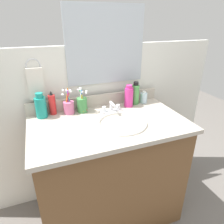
{
  "coord_description": "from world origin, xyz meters",
  "views": [
    {
      "loc": [
        -0.4,
        -1.13,
        1.46
      ],
      "look_at": [
        0.02,
        0.0,
        0.91
      ],
      "focal_mm": 32.3,
      "sensor_mm": 36.0,
      "label": 1
    }
  ],
  "objects_px": {
    "hand_towel": "(36,84)",
    "bottle_toner_green": "(136,94)",
    "bottle_mouthwash_teal": "(41,107)",
    "cup_green": "(82,104)",
    "faucet": "(111,108)",
    "bottle_soap_pink": "(129,96)",
    "bottle_gel_clear": "(144,98)",
    "cup_pink": "(69,107)",
    "bottle_spray_red": "(52,104)"
  },
  "relations": [
    {
      "from": "bottle_mouthwash_teal",
      "to": "bottle_toner_green",
      "type": "bearing_deg",
      "value": -0.79
    },
    {
      "from": "hand_towel",
      "to": "faucet",
      "type": "xyz_separation_m",
      "value": [
        0.49,
        -0.17,
        -0.19
      ]
    },
    {
      "from": "hand_towel",
      "to": "bottle_mouthwash_teal",
      "type": "bearing_deg",
      "value": -84.36
    },
    {
      "from": "bottle_spray_red",
      "to": "bottle_mouthwash_teal",
      "type": "relative_size",
      "value": 0.99
    },
    {
      "from": "cup_pink",
      "to": "cup_green",
      "type": "xyz_separation_m",
      "value": [
        0.1,
        -0.01,
        0.01
      ]
    },
    {
      "from": "bottle_soap_pink",
      "to": "cup_pink",
      "type": "height_order",
      "value": "cup_pink"
    },
    {
      "from": "bottle_spray_red",
      "to": "cup_green",
      "type": "relative_size",
      "value": 0.93
    },
    {
      "from": "cup_green",
      "to": "faucet",
      "type": "bearing_deg",
      "value": -21.82
    },
    {
      "from": "bottle_toner_green",
      "to": "cup_pink",
      "type": "bearing_deg",
      "value": 179.17
    },
    {
      "from": "hand_towel",
      "to": "bottle_soap_pink",
      "type": "height_order",
      "value": "hand_towel"
    },
    {
      "from": "bottle_gel_clear",
      "to": "bottle_toner_green",
      "type": "relative_size",
      "value": 0.55
    },
    {
      "from": "faucet",
      "to": "bottle_gel_clear",
      "type": "distance_m",
      "value": 0.32
    },
    {
      "from": "cup_green",
      "to": "bottle_mouthwash_teal",
      "type": "bearing_deg",
      "value": 177.71
    },
    {
      "from": "cup_green",
      "to": "bottle_gel_clear",
      "type": "bearing_deg",
      "value": -0.14
    },
    {
      "from": "faucet",
      "to": "bottle_soap_pink",
      "type": "bearing_deg",
      "value": 18.42
    },
    {
      "from": "bottle_toner_green",
      "to": "bottle_spray_red",
      "type": "bearing_deg",
      "value": 176.82
    },
    {
      "from": "faucet",
      "to": "bottle_mouthwash_teal",
      "type": "xyz_separation_m",
      "value": [
        -0.48,
        0.09,
        0.05
      ]
    },
    {
      "from": "bottle_spray_red",
      "to": "bottle_mouthwash_teal",
      "type": "distance_m",
      "value": 0.08
    },
    {
      "from": "faucet",
      "to": "bottle_spray_red",
      "type": "relative_size",
      "value": 0.91
    },
    {
      "from": "bottle_toner_green",
      "to": "bottle_mouthwash_teal",
      "type": "height_order",
      "value": "bottle_toner_green"
    },
    {
      "from": "cup_green",
      "to": "hand_towel",
      "type": "bearing_deg",
      "value": 162.56
    },
    {
      "from": "hand_towel",
      "to": "bottle_mouthwash_teal",
      "type": "distance_m",
      "value": 0.16
    },
    {
      "from": "faucet",
      "to": "bottle_toner_green",
      "type": "height_order",
      "value": "bottle_toner_green"
    },
    {
      "from": "bottle_soap_pink",
      "to": "cup_pink",
      "type": "bearing_deg",
      "value": 175.78
    },
    {
      "from": "bottle_mouthwash_teal",
      "to": "cup_green",
      "type": "distance_m",
      "value": 0.29
    },
    {
      "from": "bottle_spray_red",
      "to": "cup_pink",
      "type": "bearing_deg",
      "value": -14.16
    },
    {
      "from": "faucet",
      "to": "bottle_toner_green",
      "type": "relative_size",
      "value": 0.88
    },
    {
      "from": "faucet",
      "to": "cup_green",
      "type": "distance_m",
      "value": 0.22
    },
    {
      "from": "bottle_spray_red",
      "to": "cup_green",
      "type": "height_order",
      "value": "cup_green"
    },
    {
      "from": "bottle_spray_red",
      "to": "bottle_mouthwash_teal",
      "type": "xyz_separation_m",
      "value": [
        -0.08,
        -0.03,
        0.0
      ]
    },
    {
      "from": "bottle_gel_clear",
      "to": "bottle_toner_green",
      "type": "distance_m",
      "value": 0.09
    },
    {
      "from": "bottle_toner_green",
      "to": "bottle_soap_pink",
      "type": "relative_size",
      "value": 1.05
    },
    {
      "from": "bottle_gel_clear",
      "to": "bottle_spray_red",
      "type": "height_order",
      "value": "bottle_spray_red"
    },
    {
      "from": "hand_towel",
      "to": "bottle_toner_green",
      "type": "height_order",
      "value": "hand_towel"
    },
    {
      "from": "hand_towel",
      "to": "faucet",
      "type": "distance_m",
      "value": 0.56
    },
    {
      "from": "bottle_toner_green",
      "to": "bottle_mouthwash_teal",
      "type": "xyz_separation_m",
      "value": [
        -0.72,
        0.01,
        -0.01
      ]
    },
    {
      "from": "bottle_toner_green",
      "to": "cup_pink",
      "type": "xyz_separation_m",
      "value": [
        -0.53,
        0.01,
        -0.03
      ]
    },
    {
      "from": "hand_towel",
      "to": "bottle_toner_green",
      "type": "bearing_deg",
      "value": -7.09
    },
    {
      "from": "cup_green",
      "to": "bottle_soap_pink",
      "type": "bearing_deg",
      "value": -3.9
    },
    {
      "from": "bottle_spray_red",
      "to": "bottle_gel_clear",
      "type": "bearing_deg",
      "value": -3.06
    },
    {
      "from": "faucet",
      "to": "bottle_soap_pink",
      "type": "xyz_separation_m",
      "value": [
        0.16,
        0.05,
        0.05
      ]
    },
    {
      "from": "cup_pink",
      "to": "faucet",
      "type": "bearing_deg",
      "value": -16.76
    },
    {
      "from": "bottle_gel_clear",
      "to": "cup_pink",
      "type": "relative_size",
      "value": 0.52
    },
    {
      "from": "bottle_gel_clear",
      "to": "bottle_soap_pink",
      "type": "relative_size",
      "value": 0.58
    },
    {
      "from": "faucet",
      "to": "bottle_toner_green",
      "type": "xyz_separation_m",
      "value": [
        0.24,
        0.08,
        0.06
      ]
    },
    {
      "from": "cup_pink",
      "to": "bottle_spray_red",
      "type": "bearing_deg",
      "value": 165.84
    },
    {
      "from": "bottle_spray_red",
      "to": "bottle_soap_pink",
      "type": "height_order",
      "value": "bottle_spray_red"
    },
    {
      "from": "hand_towel",
      "to": "bottle_toner_green",
      "type": "xyz_separation_m",
      "value": [
        0.73,
        -0.09,
        -0.13
      ]
    },
    {
      "from": "bottle_toner_green",
      "to": "cup_green",
      "type": "xyz_separation_m",
      "value": [
        -0.43,
        -0.0,
        -0.03
      ]
    },
    {
      "from": "hand_towel",
      "to": "bottle_soap_pink",
      "type": "distance_m",
      "value": 0.68
    }
  ]
}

